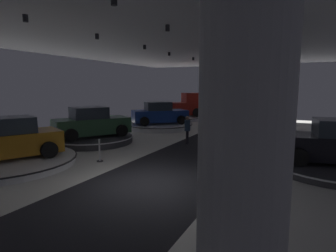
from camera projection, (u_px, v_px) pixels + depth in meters
ground at (152, 185)px, 9.23m from camera, size 24.00×44.00×0.06m
ceiling_with_spotlights at (150, 10)px, 8.44m from camera, size 24.00×44.00×0.39m
column_right at (245, 117)px, 4.35m from camera, size 1.47×1.47×5.50m
display_platform_near_left at (7, 162)px, 11.38m from camera, size 5.54×5.54×0.30m
display_car_near_left at (6, 140)px, 11.27m from camera, size 3.49×4.57×1.71m
display_platform_mid_left at (92, 139)px, 16.10m from camera, size 4.71×4.71×0.37m
display_car_mid_left at (91, 123)px, 15.95m from camera, size 3.68×4.54×1.71m
display_platform_far_left at (160, 126)px, 21.66m from camera, size 5.07×5.07×0.37m
display_car_far_left at (159, 114)px, 21.52m from camera, size 4.29×4.20×1.71m
display_platform_deep_left at (175, 118)px, 27.66m from camera, size 5.68×5.68×0.32m
pickup_truck_deep_left at (179, 107)px, 27.59m from camera, size 5.41×5.02×2.30m
display_platform_mid_right at (335, 166)px, 10.83m from camera, size 5.16×5.16×0.28m
visitor_walking_near at (187, 128)px, 15.65m from camera, size 0.32×0.32×1.59m
visitor_walking_far at (227, 120)px, 19.71m from camera, size 0.32×0.32×1.59m
stanchion_a at (100, 153)px, 11.97m from camera, size 0.28×0.28×1.01m
stanchion_b at (206, 144)px, 13.82m from camera, size 0.28×0.28×1.01m
stanchion_c at (210, 197)px, 7.17m from camera, size 0.28×0.28×1.01m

